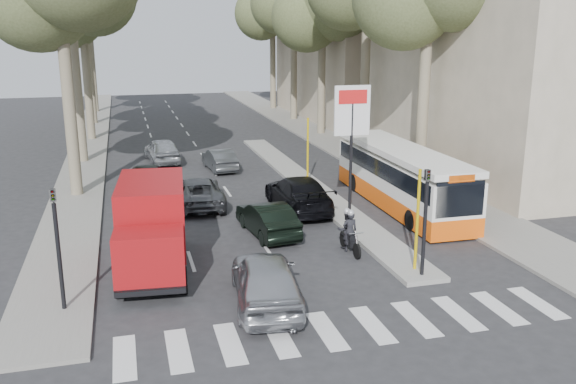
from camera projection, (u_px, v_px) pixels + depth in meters
name	position (u px, v px, depth m)	size (l,w,h in m)	color
ground	(311.00, 272.00, 20.08)	(120.00, 120.00, 0.00)	#28282B
sidewalk_right	(321.00, 136.00, 45.56)	(3.20, 70.00, 0.12)	gray
median_left	(91.00, 139.00, 44.14)	(2.40, 64.00, 0.12)	gray
traffic_island	(307.00, 184.00, 31.14)	(1.50, 26.00, 0.16)	gray
building_near	(520.00, 6.00, 32.89)	(11.00, 18.00, 18.00)	beige
building_far	(365.00, 27.00, 53.66)	(11.00, 20.00, 16.00)	#B7A88E
billboard	(352.00, 133.00, 24.61)	(1.50, 12.10, 5.60)	yellow
traffic_light_island	(426.00, 204.00, 18.87)	(0.16, 0.41, 3.60)	black
traffic_light_left	(56.00, 229.00, 16.58)	(0.16, 0.41, 3.60)	black
tree_r_c	(324.00, 2.00, 44.23)	(7.40, 7.20, 13.32)	#6B604C
tree_r_e	(273.00, 2.00, 59.02)	(7.40, 7.20, 14.10)	#6B604C
silver_hatchback	(266.00, 279.00, 17.51)	(1.83, 4.54, 1.55)	#A8AAB0
dark_hatchback	(267.00, 219.00, 23.59)	(1.37, 3.94, 1.30)	black
queue_car_a	(197.00, 192.00, 27.46)	(2.17, 4.70, 1.31)	#484A4F
queue_car_b	(298.00, 193.00, 26.82)	(2.12, 5.22, 1.52)	black
queue_car_c	(162.00, 150.00, 36.53)	(1.74, 4.33, 1.47)	#A7ABAF
queue_car_d	(219.00, 159.00, 34.59)	(1.29, 3.70, 1.22)	#4B4E52
queue_car_e	(146.00, 177.00, 30.19)	(1.81, 4.46, 1.30)	black
red_truck	(152.00, 226.00, 19.83)	(2.53, 5.64, 2.93)	black
city_bus	(401.00, 176.00, 27.22)	(2.35, 10.25, 2.69)	#FA5C0D
motorcycle	(348.00, 231.00, 21.84)	(0.68, 1.89, 1.60)	black
pedestrian_near	(468.00, 194.00, 25.38)	(1.13, 0.55, 1.93)	#362E45
pedestrian_far	(414.00, 156.00, 34.20)	(0.99, 0.44, 1.53)	#63584A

